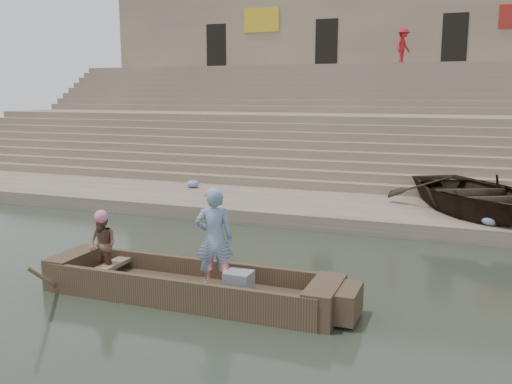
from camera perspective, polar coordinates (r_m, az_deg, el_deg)
The scene contains 14 objects.
ground at distance 10.87m, azimuth -13.63°, elevation -10.22°, with size 120.00×120.00×0.00m, color #2A3427.
lower_landing at distance 17.74m, azimuth 0.98°, elevation -1.31°, with size 32.00×4.00×0.40m, color gray.
mid_landing at distance 24.68m, azimuth 6.89°, elevation 4.70°, with size 32.00×3.00×2.80m, color gray.
upper_landing at distance 31.43m, azimuth 10.03°, elevation 7.98°, with size 32.00×3.00×5.20m, color gray.
ghat_steps at distance 26.29m, azimuth 7.80°, elevation 5.88°, with size 32.00×11.00×5.20m.
building_wall at distance 35.40m, azimuth 11.43°, elevation 13.03°, with size 32.00×5.07×11.20m.
main_rowboat at distance 10.45m, azimuth -6.90°, elevation -10.20°, with size 5.00×1.30×0.22m, color brown.
rowboat_trim at distance 10.29m, azimuth -5.90°, elevation -9.35°, with size 6.04×2.63×1.91m.
standing_man at distance 10.06m, azimuth -4.34°, elevation -4.74°, with size 0.68×0.44×1.86m, color navy.
rowing_man at distance 11.13m, azimuth -15.51°, elevation -5.27°, with size 0.60×0.47×1.24m, color #236941.
television at distance 9.95m, azimuth -1.84°, elevation -9.29°, with size 0.46×0.42×0.40m.
beached_rowboat at distance 16.74m, azimuth 21.42°, elevation -0.12°, with size 3.75×5.25×1.09m, color #2D2116.
pedestrian at distance 30.23m, azimuth 14.90°, elevation 14.33°, with size 1.14×0.66×1.77m, color #B31E23.
cloth_bundles at distance 16.58m, azimuth 15.89°, elevation -1.34°, with size 13.85×2.87×0.26m.
Camera 1 is at (5.85, -8.36, 3.74)m, focal length 38.89 mm.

